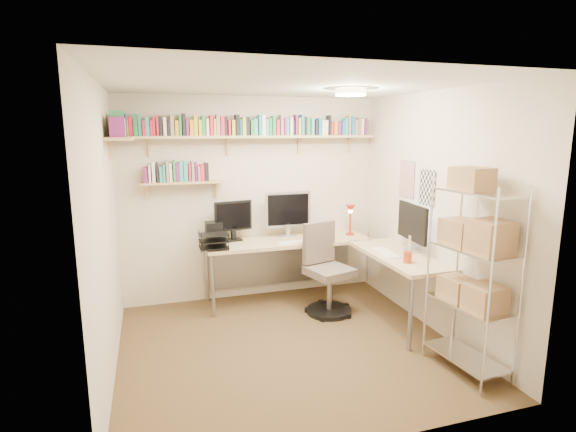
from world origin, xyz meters
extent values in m
plane|color=#44301D|center=(0.00, 0.00, 0.00)|extent=(3.20, 3.20, 0.00)
cube|color=beige|center=(0.00, 1.50, 1.25)|extent=(3.20, 0.04, 2.50)
cube|color=beige|center=(-1.60, 0.00, 1.25)|extent=(0.04, 3.00, 2.50)
cube|color=beige|center=(1.60, 0.00, 1.25)|extent=(0.04, 3.00, 2.50)
cube|color=beige|center=(0.00, -1.50, 1.25)|extent=(3.20, 0.04, 2.50)
cube|color=silver|center=(0.00, 0.00, 2.50)|extent=(3.20, 3.00, 0.04)
cube|color=silver|center=(1.59, 0.55, 1.55)|extent=(0.01, 0.30, 0.42)
cube|color=silver|center=(1.59, 0.15, 1.50)|extent=(0.01, 0.28, 0.38)
cylinder|color=#FFEAC6|center=(0.70, 0.20, 2.46)|extent=(0.30, 0.30, 0.06)
cube|color=#DBB57B|center=(0.00, 1.38, 2.02)|extent=(3.05, 0.25, 0.03)
cube|color=#DBB57B|center=(-1.48, 0.95, 2.02)|extent=(0.25, 1.00, 0.03)
cube|color=#DBB57B|center=(-0.85, 1.40, 1.50)|extent=(0.95, 0.20, 0.02)
cube|color=#DBB57B|center=(-1.20, 1.44, 1.95)|extent=(0.03, 0.20, 0.20)
cube|color=#DBB57B|center=(-0.30, 1.44, 1.95)|extent=(0.03, 0.20, 0.20)
cube|color=#DBB57B|center=(0.60, 1.44, 1.95)|extent=(0.03, 0.20, 0.20)
cube|color=#DBB57B|center=(1.30, 1.44, 1.95)|extent=(0.03, 0.20, 0.20)
cube|color=black|center=(-1.46, 1.38, 2.15)|extent=(0.03, 0.13, 0.22)
cube|color=#731E67|center=(-1.42, 1.38, 2.14)|extent=(0.03, 0.11, 0.20)
cube|color=red|center=(-1.38, 1.38, 2.14)|extent=(0.04, 0.13, 0.21)
cube|color=#2A8044|center=(-1.33, 1.38, 2.16)|extent=(0.04, 0.14, 0.24)
cube|color=teal|center=(-1.29, 1.38, 2.15)|extent=(0.03, 0.12, 0.22)
cube|color=red|center=(-1.25, 1.38, 2.12)|extent=(0.03, 0.14, 0.17)
cube|color=teal|center=(-1.21, 1.38, 2.14)|extent=(0.04, 0.11, 0.20)
cube|color=red|center=(-1.17, 1.38, 2.12)|extent=(0.03, 0.12, 0.17)
cube|color=red|center=(-1.14, 1.38, 2.14)|extent=(0.02, 0.11, 0.20)
cube|color=red|center=(-1.10, 1.38, 2.15)|extent=(0.02, 0.12, 0.23)
cube|color=black|center=(-1.07, 1.38, 2.14)|extent=(0.03, 0.12, 0.22)
cube|color=white|center=(-1.02, 1.38, 2.14)|extent=(0.03, 0.13, 0.20)
cube|color=black|center=(-0.98, 1.38, 2.13)|extent=(0.03, 0.14, 0.20)
cube|color=gray|center=(-0.94, 1.38, 2.15)|extent=(0.04, 0.14, 0.23)
cube|color=#BE9016|center=(-0.89, 1.38, 2.12)|extent=(0.04, 0.14, 0.17)
cube|color=#2A8044|center=(-0.86, 1.38, 2.15)|extent=(0.03, 0.14, 0.22)
cube|color=black|center=(-0.81, 1.38, 2.16)|extent=(0.03, 0.14, 0.25)
cube|color=#731E67|center=(-0.78, 1.38, 2.13)|extent=(0.03, 0.13, 0.18)
cube|color=#BE9016|center=(-0.73, 1.38, 2.12)|extent=(0.04, 0.14, 0.18)
cube|color=gold|center=(-0.68, 1.38, 2.15)|extent=(0.04, 0.14, 0.23)
cube|color=gold|center=(-0.63, 1.38, 2.12)|extent=(0.04, 0.13, 0.18)
cube|color=#2A8044|center=(-0.59, 1.38, 2.15)|extent=(0.04, 0.13, 0.23)
cube|color=white|center=(-0.55, 1.38, 2.13)|extent=(0.03, 0.12, 0.19)
cube|color=red|center=(-0.50, 1.38, 2.15)|extent=(0.03, 0.14, 0.23)
cube|color=gold|center=(-0.47, 1.38, 2.13)|extent=(0.02, 0.14, 0.19)
cube|color=gray|center=(-0.43, 1.38, 2.16)|extent=(0.04, 0.14, 0.24)
cube|color=red|center=(-0.38, 1.38, 2.15)|extent=(0.04, 0.14, 0.23)
cube|color=black|center=(-0.34, 1.38, 2.14)|extent=(0.03, 0.12, 0.22)
cube|color=red|center=(-0.30, 1.38, 2.13)|extent=(0.03, 0.13, 0.18)
cube|color=gold|center=(-0.25, 1.38, 2.13)|extent=(0.04, 0.14, 0.18)
cube|color=black|center=(-0.20, 1.38, 2.16)|extent=(0.04, 0.15, 0.24)
cube|color=teal|center=(-0.16, 1.38, 2.13)|extent=(0.02, 0.11, 0.19)
cube|color=gold|center=(-0.13, 1.38, 2.14)|extent=(0.04, 0.15, 0.21)
cube|color=black|center=(-0.08, 1.38, 2.14)|extent=(0.04, 0.12, 0.21)
cube|color=#2A8044|center=(-0.03, 1.38, 2.13)|extent=(0.04, 0.13, 0.18)
cube|color=teal|center=(0.02, 1.38, 2.13)|extent=(0.04, 0.11, 0.19)
cube|color=teal|center=(0.07, 1.38, 2.16)|extent=(0.03, 0.14, 0.24)
cube|color=white|center=(0.11, 1.38, 2.15)|extent=(0.04, 0.12, 0.24)
cube|color=teal|center=(0.16, 1.38, 2.13)|extent=(0.03, 0.13, 0.20)
cube|color=#2A8044|center=(0.19, 1.38, 2.14)|extent=(0.03, 0.14, 0.20)
cube|color=#2A8044|center=(0.24, 1.38, 2.15)|extent=(0.04, 0.12, 0.23)
cube|color=red|center=(0.29, 1.38, 2.13)|extent=(0.04, 0.12, 0.19)
cube|color=gray|center=(0.33, 1.38, 2.16)|extent=(0.03, 0.14, 0.24)
cube|color=#731E67|center=(0.38, 1.38, 2.14)|extent=(0.03, 0.15, 0.21)
cube|color=teal|center=(0.41, 1.38, 2.14)|extent=(0.03, 0.12, 0.20)
cube|color=white|center=(0.45, 1.38, 2.14)|extent=(0.03, 0.15, 0.22)
cube|color=black|center=(0.48, 1.38, 2.13)|extent=(0.02, 0.11, 0.18)
cube|color=#731E67|center=(0.52, 1.38, 2.16)|extent=(0.02, 0.12, 0.25)
cube|color=gold|center=(0.56, 1.38, 2.14)|extent=(0.03, 0.13, 0.21)
cube|color=teal|center=(0.60, 1.38, 2.16)|extent=(0.04, 0.13, 0.25)
cube|color=black|center=(0.64, 1.38, 2.15)|extent=(0.02, 0.12, 0.22)
cube|color=#2A8044|center=(0.67, 1.38, 2.14)|extent=(0.04, 0.11, 0.22)
cube|color=teal|center=(0.73, 1.38, 2.14)|extent=(0.04, 0.14, 0.21)
cube|color=black|center=(0.77, 1.38, 2.12)|extent=(0.03, 0.15, 0.18)
cube|color=teal|center=(0.82, 1.38, 2.14)|extent=(0.04, 0.14, 0.21)
cube|color=white|center=(0.87, 1.38, 2.13)|extent=(0.04, 0.14, 0.18)
cube|color=white|center=(0.91, 1.38, 2.13)|extent=(0.04, 0.11, 0.18)
cube|color=black|center=(0.96, 1.38, 2.16)|extent=(0.03, 0.12, 0.24)
cube|color=red|center=(0.99, 1.38, 2.12)|extent=(0.03, 0.12, 0.17)
cube|color=#BE9016|center=(1.03, 1.38, 2.12)|extent=(0.04, 0.13, 0.17)
cube|color=#731E67|center=(1.08, 1.38, 2.12)|extent=(0.04, 0.12, 0.17)
cube|color=teal|center=(1.14, 1.38, 2.13)|extent=(0.04, 0.14, 0.18)
cube|color=teal|center=(1.18, 1.38, 2.14)|extent=(0.03, 0.12, 0.21)
cube|color=gray|center=(1.22, 1.38, 2.16)|extent=(0.03, 0.13, 0.24)
cube|color=teal|center=(1.27, 1.38, 2.15)|extent=(0.04, 0.13, 0.23)
cube|color=gray|center=(1.32, 1.38, 2.13)|extent=(0.04, 0.13, 0.19)
cube|color=gray|center=(1.36, 1.38, 2.15)|extent=(0.02, 0.12, 0.22)
cube|color=white|center=(1.40, 1.38, 2.14)|extent=(0.03, 0.14, 0.21)
cube|color=#731E67|center=(1.45, 1.38, 2.14)|extent=(0.04, 0.12, 0.21)
cube|color=#731E67|center=(-1.48, 0.51, 2.13)|extent=(0.14, 0.03, 0.18)
cube|color=#2A8044|center=(-1.48, 0.55, 2.16)|extent=(0.12, 0.03, 0.24)
cube|color=white|center=(-1.48, 0.59, 2.12)|extent=(0.14, 0.03, 0.17)
cube|color=black|center=(-1.48, 0.65, 2.14)|extent=(0.15, 0.04, 0.21)
cube|color=white|center=(-1.48, 0.70, 2.13)|extent=(0.14, 0.04, 0.20)
cube|color=black|center=(-1.48, 0.75, 2.13)|extent=(0.14, 0.04, 0.20)
cube|color=#BE9016|center=(-1.48, 0.79, 2.12)|extent=(0.11, 0.03, 0.18)
cube|color=#BE9016|center=(-1.48, 0.83, 2.13)|extent=(0.13, 0.04, 0.19)
cube|color=teal|center=(-1.48, 0.88, 2.15)|extent=(0.14, 0.04, 0.22)
cube|color=#BE9016|center=(-1.48, 0.93, 2.14)|extent=(0.11, 0.04, 0.21)
cube|color=teal|center=(-1.48, 0.99, 2.16)|extent=(0.12, 0.04, 0.25)
cube|color=black|center=(-1.48, 1.04, 2.15)|extent=(0.13, 0.03, 0.23)
cube|color=#2A8044|center=(-1.48, 1.08, 2.14)|extent=(0.13, 0.03, 0.22)
cube|color=#BE9016|center=(-1.48, 1.12, 2.15)|extent=(0.13, 0.02, 0.23)
cube|color=gold|center=(-1.48, 1.16, 2.12)|extent=(0.14, 0.04, 0.17)
cube|color=teal|center=(-1.48, 1.20, 2.15)|extent=(0.14, 0.03, 0.22)
cube|color=white|center=(-1.48, 1.24, 2.12)|extent=(0.13, 0.02, 0.18)
cube|color=#731E67|center=(-1.48, 1.27, 2.13)|extent=(0.13, 0.02, 0.19)
cube|color=#BE9016|center=(-1.48, 1.30, 2.14)|extent=(0.13, 0.03, 0.21)
cube|color=teal|center=(-1.48, 1.34, 2.13)|extent=(0.14, 0.04, 0.19)
cube|color=#731E67|center=(-1.48, 1.38, 2.14)|extent=(0.11, 0.02, 0.21)
cube|color=#731E67|center=(-1.26, 1.40, 1.60)|extent=(0.04, 0.15, 0.17)
cube|color=white|center=(-1.21, 1.40, 1.61)|extent=(0.02, 0.13, 0.20)
cube|color=white|center=(-1.17, 1.40, 1.63)|extent=(0.03, 0.13, 0.23)
cube|color=black|center=(-1.13, 1.40, 1.63)|extent=(0.02, 0.12, 0.23)
cube|color=teal|center=(-1.09, 1.40, 1.60)|extent=(0.03, 0.12, 0.18)
cube|color=teal|center=(-1.06, 1.40, 1.61)|extent=(0.02, 0.14, 0.20)
cube|color=gray|center=(-1.02, 1.40, 1.64)|extent=(0.03, 0.15, 0.25)
cube|color=white|center=(-0.98, 1.40, 1.62)|extent=(0.03, 0.12, 0.21)
cube|color=#2A8044|center=(-0.94, 1.40, 1.64)|extent=(0.03, 0.14, 0.25)
cube|color=#731E67|center=(-0.91, 1.40, 1.62)|extent=(0.04, 0.14, 0.21)
cube|color=teal|center=(-0.86, 1.40, 1.63)|extent=(0.04, 0.14, 0.24)
cube|color=teal|center=(-0.82, 1.40, 1.63)|extent=(0.04, 0.15, 0.23)
cube|color=red|center=(-0.77, 1.40, 1.61)|extent=(0.03, 0.15, 0.20)
cube|color=gray|center=(-0.73, 1.40, 1.63)|extent=(0.03, 0.15, 0.23)
cube|color=#731E67|center=(-0.70, 1.40, 1.62)|extent=(0.03, 0.12, 0.22)
cube|color=gray|center=(-0.66, 1.40, 1.60)|extent=(0.03, 0.15, 0.17)
cube|color=red|center=(-0.62, 1.40, 1.61)|extent=(0.04, 0.15, 0.19)
cube|color=black|center=(-0.58, 1.40, 1.62)|extent=(0.04, 0.13, 0.21)
cube|color=tan|center=(0.35, 1.18, 0.76)|extent=(2.01, 0.63, 0.04)
cube|color=tan|center=(1.35, 0.20, 0.76)|extent=(0.63, 1.37, 0.04)
cylinder|color=gray|center=(-0.60, 0.92, 0.37)|extent=(0.04, 0.04, 0.74)
cylinder|color=gray|center=(-0.60, 1.44, 0.37)|extent=(0.04, 0.04, 0.74)
cylinder|color=gray|center=(1.62, 1.44, 0.37)|extent=(0.04, 0.04, 0.74)
cylinder|color=gray|center=(1.09, -0.44, 0.37)|extent=(0.04, 0.04, 0.74)
cylinder|color=gray|center=(1.62, -0.44, 0.37)|extent=(0.04, 0.04, 0.74)
cube|color=gray|center=(0.35, 1.45, 0.42)|extent=(1.90, 0.02, 0.58)
cube|color=silver|center=(0.40, 1.31, 1.13)|extent=(0.58, 0.03, 0.44)
cube|color=black|center=(0.40, 1.29, 1.13)|extent=(0.52, 0.00, 0.38)
cube|color=black|center=(-0.28, 1.31, 1.09)|extent=(0.46, 0.03, 0.36)
cube|color=black|center=(1.50, 0.25, 1.11)|extent=(0.03, 0.61, 0.40)
cube|color=silver|center=(1.48, 0.25, 1.11)|extent=(0.00, 0.55, 0.34)
cube|color=white|center=(0.40, 0.99, 0.79)|extent=(0.44, 0.14, 0.02)
cube|color=white|center=(1.19, 0.25, 0.79)|extent=(0.14, 0.42, 0.02)
cylinder|color=#A8230E|center=(1.19, 1.18, 0.79)|extent=(0.11, 0.11, 0.02)
cylinder|color=#A8230E|center=(1.19, 1.18, 0.95)|extent=(0.03, 0.03, 0.30)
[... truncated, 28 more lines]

